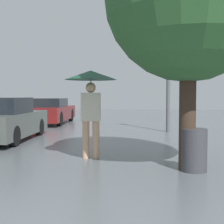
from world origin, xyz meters
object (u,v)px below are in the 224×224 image
at_px(parked_car_middle, 3,121).
at_px(street_lamp, 168,66).
at_px(parked_car_farthest, 50,111).
at_px(trash_bin, 194,150).
at_px(pedestrian, 91,88).

distance_m(parked_car_middle, street_lamp, 6.23).
xyz_separation_m(parked_car_middle, street_lamp, (5.38, 2.52, 1.88)).
bearing_deg(street_lamp, parked_car_middle, -154.94).
bearing_deg(parked_car_middle, parked_car_farthest, 89.97).
bearing_deg(trash_bin, parked_car_middle, 143.81).
height_order(pedestrian, trash_bin, pedestrian).
height_order(parked_car_farthest, trash_bin, parked_car_farthest).
xyz_separation_m(parked_car_middle, parked_car_farthest, (0.00, 5.78, -0.01)).
distance_m(parked_car_farthest, trash_bin, 10.77).
bearing_deg(pedestrian, parked_car_farthest, 109.87).
height_order(street_lamp, trash_bin, street_lamp).
height_order(parked_car_farthest, street_lamp, street_lamp).
xyz_separation_m(street_lamp, trash_bin, (-0.31, -6.23, -2.10)).
distance_m(street_lamp, trash_bin, 6.58).
relative_size(pedestrian, trash_bin, 2.47).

